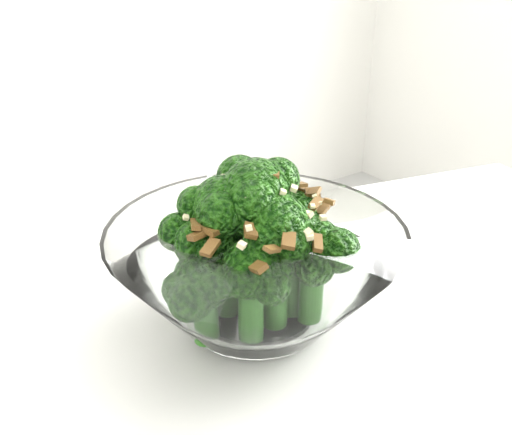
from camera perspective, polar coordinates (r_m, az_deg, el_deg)
broccoli_dish at (r=0.49m, az=0.01°, el=-4.60°), size 0.25×0.25×0.16m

